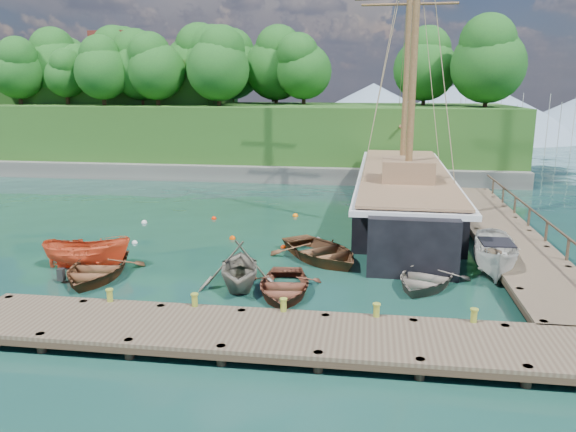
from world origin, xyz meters
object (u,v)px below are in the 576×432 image
rowboat_1 (240,287)px  rowboat_3 (425,285)px  rowboat_0 (96,277)px  rowboat_2 (283,294)px  cabin_boat_white (494,274)px  schooner (403,197)px  rowboat_4 (321,260)px  motorboat_orange (88,267)px

rowboat_1 → rowboat_3: 7.42m
rowboat_0 → rowboat_2: rowboat_0 is taller
rowboat_3 → cabin_boat_white: (3.00, 1.70, 0.00)m
rowboat_3 → schooner: schooner is taller
rowboat_1 → rowboat_3: (7.30, 1.32, 0.00)m
rowboat_4 → schooner: bearing=27.8°
rowboat_1 → cabin_boat_white: (10.30, 3.02, 0.00)m
rowboat_3 → rowboat_1: bearing=-147.6°
rowboat_2 → schooner: size_ratio=0.14×
rowboat_2 → schooner: bearing=64.3°
motorboat_orange → schooner: schooner is taller
rowboat_0 → cabin_boat_white: 16.71m
rowboat_4 → schooner: schooner is taller
rowboat_0 → rowboat_4: size_ratio=0.93×
rowboat_4 → cabin_boat_white: 7.50m
rowboat_1 → rowboat_4: (2.88, 4.04, 0.00)m
motorboat_orange → schooner: (14.18, 11.78, 1.20)m
rowboat_4 → motorboat_orange: motorboat_orange is taller
rowboat_2 → rowboat_1: bearing=160.9°
schooner → rowboat_4: bearing=-113.3°
rowboat_2 → cabin_boat_white: (8.48, 3.48, 0.00)m
rowboat_4 → motorboat_orange: (-10.02, -2.59, 0.00)m
rowboat_4 → rowboat_0: bearing=164.6°
rowboat_1 → motorboat_orange: (-7.14, 1.45, 0.00)m
motorboat_orange → rowboat_1: bearing=-109.4°
rowboat_1 → schooner: bearing=50.4°
rowboat_1 → schooner: size_ratio=0.13×
rowboat_0 → rowboat_2: bearing=-11.5°
rowboat_2 → motorboat_orange: size_ratio=1.06×
rowboat_1 → rowboat_2: rowboat_1 is taller
cabin_boat_white → motorboat_orange: bearing=-166.8°
rowboat_1 → cabin_boat_white: rowboat_1 is taller
rowboat_4 → cabin_boat_white: cabin_boat_white is taller
rowboat_3 → motorboat_orange: size_ratio=1.09×
rowboat_3 → motorboat_orange: motorboat_orange is taller
rowboat_2 → motorboat_orange: (-8.97, 1.92, 0.00)m
rowboat_2 → rowboat_4: rowboat_4 is taller
rowboat_4 → motorboat_orange: bearing=156.7°
rowboat_1 → schooner: (7.04, 13.23, 1.20)m
rowboat_1 → schooner: 15.04m
rowboat_1 → rowboat_2: 1.89m
schooner → cabin_boat_white: bearing=-71.2°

